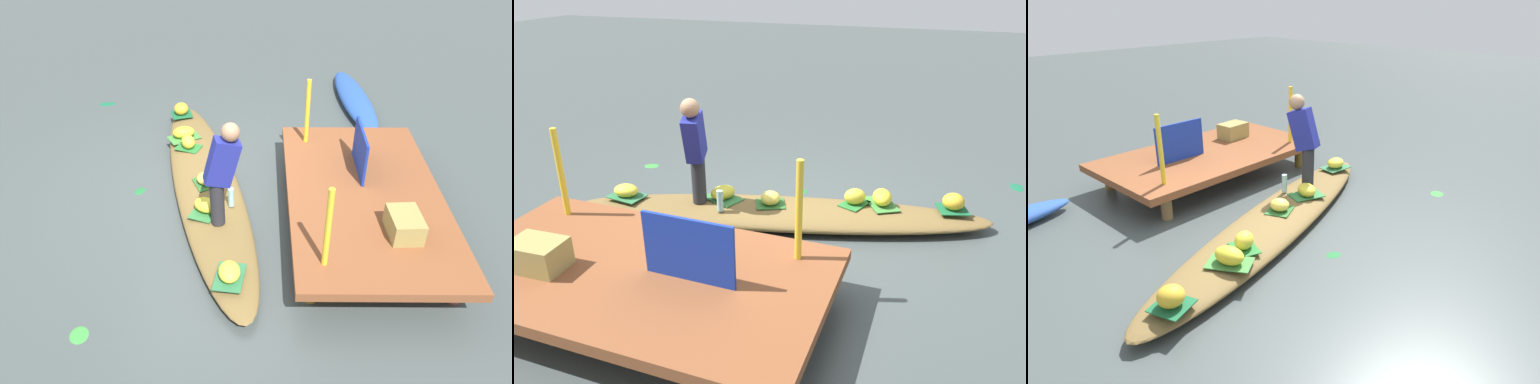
# 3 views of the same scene
# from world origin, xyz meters

# --- Properties ---
(canal_water) EXTENTS (40.00, 40.00, 0.00)m
(canal_water) POSITION_xyz_m (0.00, 0.00, 0.00)
(canal_water) COLOR #414948
(canal_water) RESTS_ON ground
(dock_platform) EXTENTS (3.20, 1.80, 0.41)m
(dock_platform) POSITION_xyz_m (0.58, 1.92, 0.36)
(dock_platform) COLOR brown
(dock_platform) RESTS_ON ground
(vendor_boat) EXTENTS (4.77, 1.95, 0.20)m
(vendor_boat) POSITION_xyz_m (0.00, 0.00, 0.10)
(vendor_boat) COLOR brown
(vendor_boat) RESTS_ON ground
(leaf_mat_0) EXTENTS (0.47, 0.52, 0.01)m
(leaf_mat_0) POSITION_xyz_m (-1.08, -0.42, 0.21)
(leaf_mat_0) COLOR #3E8037
(leaf_mat_0) RESTS_ON vendor_boat
(banana_bunch_0) EXTENTS (0.28, 0.35, 0.17)m
(banana_bunch_0) POSITION_xyz_m (-1.08, -0.42, 0.29)
(banana_bunch_0) COLOR yellow
(banana_bunch_0) RESTS_ON vendor_boat
(leaf_mat_1) EXTENTS (0.44, 0.34, 0.01)m
(leaf_mat_1) POSITION_xyz_m (1.76, 0.39, 0.21)
(leaf_mat_1) COLOR #2D6E42
(leaf_mat_1) RESTS_ON vendor_boat
(banana_bunch_1) EXTENTS (0.31, 0.25, 0.15)m
(banana_bunch_1) POSITION_xyz_m (1.76, 0.39, 0.28)
(banana_bunch_1) COLOR yellow
(banana_bunch_1) RESTS_ON vendor_boat
(leaf_mat_2) EXTENTS (0.35, 0.40, 0.01)m
(leaf_mat_2) POSITION_xyz_m (-0.79, -0.32, 0.21)
(leaf_mat_2) COLOR #277130
(leaf_mat_2) RESTS_ON vendor_boat
(banana_bunch_2) EXTENTS (0.30, 0.27, 0.18)m
(banana_bunch_2) POSITION_xyz_m (-0.79, -0.32, 0.30)
(banana_bunch_2) COLOR gold
(banana_bunch_2) RESTS_ON vendor_boat
(leaf_mat_3) EXTENTS (0.41, 0.39, 0.01)m
(leaf_mat_3) POSITION_xyz_m (0.10, 0.01, 0.21)
(leaf_mat_3) COLOR #2D652B
(leaf_mat_3) RESTS_ON vendor_boat
(banana_bunch_3) EXTENTS (0.26, 0.27, 0.15)m
(banana_bunch_3) POSITION_xyz_m (0.10, 0.01, 0.28)
(banana_bunch_3) COLOR #F4DB50
(banana_bunch_3) RESTS_ON vendor_boat
(leaf_mat_4) EXTENTS (0.50, 0.42, 0.01)m
(leaf_mat_4) POSITION_xyz_m (0.67, 0.06, 0.21)
(leaf_mat_4) COLOR #317239
(leaf_mat_4) RESTS_ON vendor_boat
(banana_bunch_4) EXTENTS (0.35, 0.37, 0.15)m
(banana_bunch_4) POSITION_xyz_m (0.67, 0.06, 0.29)
(banana_bunch_4) COLOR gold
(banana_bunch_4) RESTS_ON vendor_boat
(leaf_mat_5) EXTENTS (0.39, 0.39, 0.01)m
(leaf_mat_5) POSITION_xyz_m (-1.84, -0.55, 0.21)
(leaf_mat_5) COLOR #185C34
(leaf_mat_5) RESTS_ON vendor_boat
(banana_bunch_5) EXTENTS (0.27, 0.26, 0.19)m
(banana_bunch_5) POSITION_xyz_m (-1.84, -0.55, 0.30)
(banana_bunch_5) COLOR gold
(banana_bunch_5) RESTS_ON vendor_boat
(vendor_person) EXTENTS (0.28, 0.45, 1.24)m
(vendor_person) POSITION_xyz_m (0.87, 0.29, 0.91)
(vendor_person) COLOR #28282D
(vendor_person) RESTS_ON vendor_boat
(water_bottle) EXTENTS (0.07, 0.07, 0.24)m
(water_bottle) POSITION_xyz_m (0.57, 0.35, 0.33)
(water_bottle) COLOR #A8DDDA
(water_bottle) RESTS_ON vendor_boat
(market_banner) EXTENTS (0.78, 0.04, 0.54)m
(market_banner) POSITION_xyz_m (0.08, 1.92, 0.69)
(market_banner) COLOR #16309E
(market_banner) RESTS_ON dock_platform
(railing_post_west) EXTENTS (0.06, 0.06, 0.89)m
(railing_post_west) POSITION_xyz_m (-0.62, 1.32, 0.86)
(railing_post_west) COLOR yellow
(railing_post_west) RESTS_ON dock_platform
(railing_post_east) EXTENTS (0.06, 0.06, 0.89)m
(railing_post_east) POSITION_xyz_m (1.78, 1.32, 0.86)
(railing_post_east) COLOR yellow
(railing_post_east) RESTS_ON dock_platform
(produce_crate) EXTENTS (0.45, 0.34, 0.24)m
(produce_crate) POSITION_xyz_m (1.32, 2.19, 0.54)
(produce_crate) COLOR olive
(produce_crate) RESTS_ON dock_platform
(drifting_plant_0) EXTENTS (0.26, 0.24, 0.01)m
(drifting_plant_0) POSITION_xyz_m (2.32, -0.99, 0.00)
(drifting_plant_0) COLOR #398C3A
(drifting_plant_0) RESTS_ON ground
(drifting_plant_1) EXTENTS (0.21, 0.19, 0.01)m
(drifting_plant_1) POSITION_xyz_m (-0.01, -0.88, 0.00)
(drifting_plant_1) COLOR #216933
(drifting_plant_1) RESTS_ON ground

